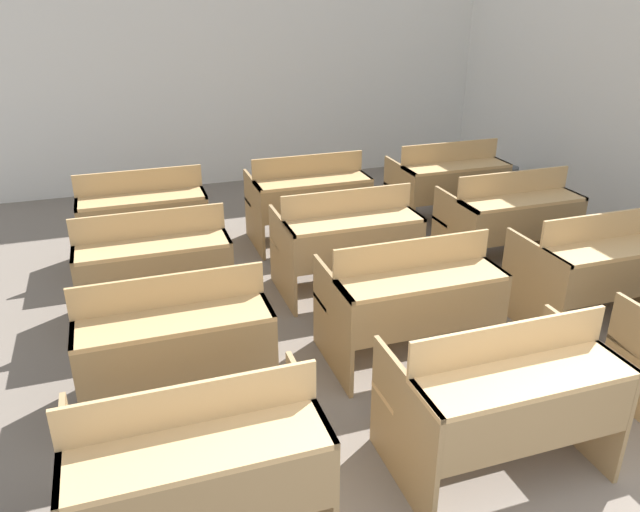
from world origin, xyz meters
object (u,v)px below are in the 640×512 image
Objects in this scene: bench_third_right at (509,218)px; bench_back_left at (143,216)px; bench_front_left at (197,464)px; bench_third_center at (347,240)px; bench_second_right at (598,267)px; bench_third_left at (154,265)px; bench_front_center at (502,396)px; bench_back_right at (447,182)px; wastepaper_bin at (508,181)px; bench_second_center at (410,298)px; bench_back_center at (308,198)px; bench_second_left at (175,340)px.

bench_back_left is (-3.18, 1.12, 0.00)m from bench_third_right.
bench_front_left and bench_third_center have the same top height.
bench_second_right and bench_third_left have the same top height.
bench_front_center is 1.00× the size of bench_third_center.
bench_third_right is at bearing -90.05° from bench_back_right.
bench_third_left and bench_back_right have the same top height.
bench_back_right is at bearing -152.79° from wastepaper_bin.
bench_front_center and bench_third_center have the same top height.
bench_third_center is (-0.01, 2.27, 0.00)m from bench_front_center.
bench_second_center is 1.00× the size of bench_third_left.
bench_back_center is at bearing -167.05° from wastepaper_bin.
bench_third_center is 1.15m from bench_back_center.
bench_third_left reaches higher than wastepaper_bin.
bench_second_left and bench_back_left have the same top height.
bench_back_right is at bearing 36.19° from bench_second_left.
bench_back_right is (0.00, 1.14, 0.00)m from bench_third_right.
bench_front_center is 1.92m from bench_second_left.
bench_third_right is at bearing 90.93° from bench_second_right.
bench_back_left reaches higher than wastepaper_bin.
bench_back_center is at bearing 125.16° from bench_second_right.
bench_second_left is 3.92m from bench_back_right.
bench_front_center is 1.98m from bench_second_right.
bench_third_left is 1.00× the size of bench_back_right.
wastepaper_bin is (4.42, 1.79, -0.29)m from bench_third_left.
bench_second_right reaches higher than wastepaper_bin.
wastepaper_bin is at bearing 55.17° from bench_front_center.
bench_front_center is at bearing -0.05° from bench_front_left.
bench_third_center and bench_back_left have the same top height.
bench_third_left is at bearing 160.74° from bench_second_right.
bench_second_right is 3.17m from wastepaper_bin.
bench_front_left and bench_back_center have the same top height.
bench_second_right is at bearing -89.07° from bench_third_right.
bench_third_right is at bearing 20.33° from bench_second_left.
bench_third_center and bench_third_right have the same top height.
bench_back_left and bench_back_right have the same top height.
bench_front_left is at bearing -144.40° from bench_third_right.
wastepaper_bin is (4.39, 2.95, -0.29)m from bench_second_left.
bench_front_left is at bearing -144.83° from bench_second_center.
bench_second_left reaches higher than wastepaper_bin.
bench_third_right and bench_back_left have the same top height.
bench_back_right is (-0.02, 2.28, 0.00)m from bench_second_right.
bench_third_right is at bearing -124.70° from wastepaper_bin.
bench_second_right is 3.39m from bench_third_left.
bench_second_right is at bearing -89.56° from bench_back_right.
bench_front_center is 1.00× the size of bench_second_center.
bench_second_center is at bearing -54.51° from bench_back_left.
bench_back_left is at bearing 144.79° from bench_second_right.
bench_front_center and bench_second_left have the same top height.
bench_back_center is at bearing 0.21° from bench_back_left.
bench_third_center is 1.60m from bench_third_right.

